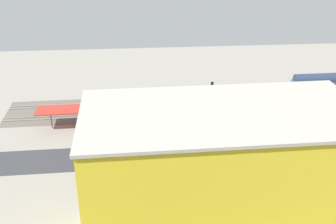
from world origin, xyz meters
TOP-DOWN VIEW (x-y plane):
  - ground_plane at (0.00, 0.00)m, footprint 147.23×147.23m
  - rail_bed at (0.00, -20.42)m, footprint 92.31×16.68m
  - street_asphalt at (0.00, 2.28)m, footprint 92.19×10.93m
  - track_rails at (0.00, -20.42)m, footprint 92.00×10.24m
  - platform_canopy_near at (6.18, -11.78)m, footprint 61.14×6.30m
  - locomotive at (-10.45, -23.79)m, footprint 14.48×2.92m
  - passenger_coach at (-34.21, -23.79)m, footprint 16.54×3.51m
  - freight_coach_far at (17.63, -17.04)m, footprint 16.17×3.26m
  - parked_car_0 at (-20.91, 5.88)m, footprint 4.49×1.89m
  - parked_car_1 at (-14.36, 6.10)m, footprint 4.45×1.92m
  - parked_car_2 at (-7.79, 5.54)m, footprint 4.08×1.78m
  - parked_car_3 at (-0.72, 6.29)m, footprint 4.47×2.16m
  - parked_car_4 at (5.26, 5.52)m, footprint 4.84×2.03m
  - parked_car_5 at (12.22, 5.87)m, footprint 4.70×2.01m
  - parked_car_6 at (18.52, 5.22)m, footprint 4.85×2.06m
  - construction_building at (4.19, 27.81)m, footprint 35.20×17.77m
  - construction_roof_slab at (4.19, 27.81)m, footprint 35.81×18.38m
  - box_truck_0 at (14.09, 13.93)m, footprint 10.18×3.10m
  - box_truck_1 at (8.40, 13.38)m, footprint 8.31×2.65m
  - box_truck_2 at (6.46, 14.08)m, footprint 10.06×2.89m
  - street_tree_0 at (-22.43, -3.52)m, footprint 4.47×4.47m
  - street_tree_1 at (-12.22, -3.12)m, footprint 4.66×4.66m
  - street_tree_2 at (-7.97, -1.92)m, footprint 5.17×5.17m
  - street_tree_3 at (6.47, -3.68)m, footprint 6.19×6.19m
  - traffic_light at (16.39, -2.27)m, footprint 0.50×0.36m

SIDE VIEW (x-z plane):
  - ground_plane at x=0.00m, z-range 0.00..0.00m
  - rail_bed at x=0.00m, z-range 0.00..0.01m
  - street_asphalt at x=0.00m, z-range 0.00..0.01m
  - track_rails at x=0.00m, z-range 0.12..0.24m
  - parked_car_0 at x=-20.91m, z-range -0.08..1.45m
  - parked_car_2 at x=-7.79m, z-range -0.08..1.48m
  - parked_car_1 at x=-14.36m, z-range -0.09..1.56m
  - parked_car_4 at x=5.26m, z-range -0.10..1.58m
  - parked_car_3 at x=-0.72m, z-range -0.10..1.60m
  - parked_car_6 at x=18.52m, z-range -0.10..1.61m
  - parked_car_5 at x=12.22m, z-range -0.11..1.68m
  - box_truck_0 at x=14.09m, z-range 0.00..3.16m
  - box_truck_2 at x=6.46m, z-range -0.01..3.26m
  - box_truck_1 at x=8.40m, z-range -0.02..3.38m
  - locomotive at x=-10.45m, z-range -0.73..4.21m
  - freight_coach_far at x=17.63m, z-range 0.18..6.45m
  - passenger_coach at x=-34.21m, z-range 0.16..6.47m
  - platform_canopy_near at x=6.18m, z-range 2.05..6.54m
  - traffic_light at x=16.39m, z-range 1.05..7.57m
  - street_tree_1 at x=-12.22m, z-range 1.15..8.16m
  - street_tree_0 at x=-22.43m, z-range 1.37..8.65m
  - street_tree_3 at x=6.47m, z-range 1.10..9.50m
  - street_tree_2 at x=-7.97m, z-range 1.58..9.94m
  - construction_building at x=4.19m, z-range 0.00..20.46m
  - construction_roof_slab at x=4.19m, z-range 20.46..20.86m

